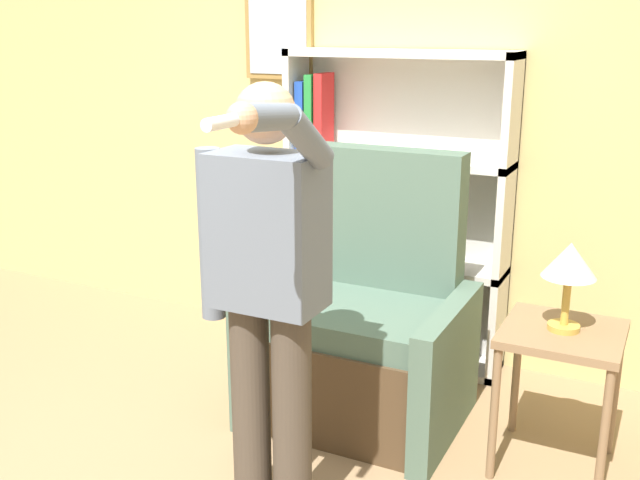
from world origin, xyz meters
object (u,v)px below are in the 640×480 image
Objects in this scene: person_standing at (267,285)px; table_lamp at (570,265)px; armchair at (365,335)px; bookcase at (378,211)px; side_table at (561,352)px.

person_standing reaches higher than table_lamp.
armchair is 1.07m from table_lamp.
armchair is (0.23, -0.70, -0.45)m from bookcase.
bookcase is at bearing 145.93° from side_table.
person_standing is at bearing -90.27° from armchair.
side_table is 0.39m from table_lamp.
bookcase is 1.43m from side_table.
armchair reaches higher than side_table.
bookcase is 2.72× the size of side_table.
side_table is (0.93, -0.08, 0.13)m from armchair.
armchair is at bearing 89.73° from person_standing.
table_lamp is (0.93, 0.84, -0.04)m from person_standing.
armchair is at bearing 175.10° from table_lamp.
person_standing is (0.22, -1.63, 0.11)m from bookcase.
armchair is 1.08m from person_standing.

